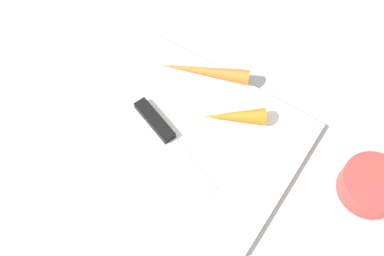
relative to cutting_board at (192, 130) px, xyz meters
The scene contains 6 objects.
ground_plane 0.01m from the cutting_board, ahead, with size 1.40×1.40×0.00m, color #ADA8A0.
cutting_board is the anchor object (origin of this frame).
knife 0.06m from the cutting_board, 146.35° to the right, with size 0.20×0.08×0.01m.
carrot_long 0.11m from the cutting_board, 114.46° to the left, with size 0.03×0.03×0.16m, color orange.
carrot_short 0.07m from the cutting_board, 45.66° to the left, with size 0.03×0.03×0.10m, color orange.
small_bowl 0.29m from the cutting_board, 13.26° to the left, with size 0.10×0.10×0.04m, color red.
Camera 1 is at (0.20, -0.30, 0.66)m, focal length 41.94 mm.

